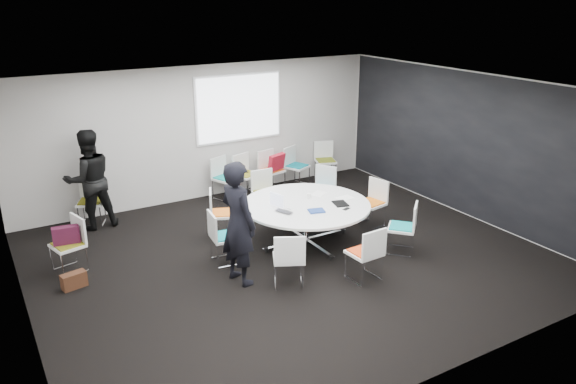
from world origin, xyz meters
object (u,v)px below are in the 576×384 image
person_main (238,223)px  maroon_bag (66,235)px  chair_ring_d (223,222)px  person_back (89,180)px  brown_bag (74,280)px  chair_spare_left (70,255)px  laptop (286,211)px  chair_back_a (225,186)px  chair_back_b (247,182)px  chair_ring_f (289,269)px  chair_back_e (325,168)px  chair_back_d (297,174)px  chair_ring_a (371,212)px  chair_ring_h (402,237)px  chair_ring_c (266,201)px  cup (309,196)px  chair_ring_b (322,197)px  chair_ring_g (364,263)px  chair_ring_e (225,247)px  chair_person_back (92,210)px  chair_back_c (272,178)px  conference_table (306,214)px

person_main → maroon_bag: person_main is taller
chair_ring_d → person_back: (-1.90, 1.65, 0.66)m
brown_bag → maroon_bag: bearing=84.7°
chair_spare_left → laptop: size_ratio=2.85×
chair_back_a → person_back: (-2.79, -0.18, 0.66)m
chair_back_b → maroon_bag: (-4.02, -1.79, 0.34)m
chair_back_b → chair_spare_left: 4.39m
chair_ring_f → chair_back_e: size_ratio=1.00×
chair_back_d → chair_back_e: 0.81m
chair_ring_a → chair_ring_h: 1.21m
chair_back_b → laptop: chair_back_b is taller
chair_ring_c → chair_ring_h: size_ratio=1.00×
chair_ring_c → cup: bearing=99.3°
maroon_bag → chair_ring_b: bearing=2.4°
chair_ring_h → maroon_bag: chair_ring_h is taller
chair_ring_h → brown_bag: chair_ring_h is taller
chair_back_b → chair_back_d: 1.25m
chair_ring_c → chair_back_d: 1.90m
chair_ring_b → cup: bearing=104.9°
maroon_bag → brown_bag: (-0.05, -0.59, -0.50)m
chair_ring_b → chair_back_a: bearing=9.6°
person_main → chair_ring_g: bearing=-131.3°
chair_ring_e → laptop: 1.16m
chair_ring_b → chair_ring_c: bearing=41.4°
chair_ring_e → chair_back_b: same height
brown_bag → chair_person_back: bearing=71.6°
chair_ring_a → maroon_bag: 5.35m
chair_ring_d → chair_back_c: size_ratio=1.00×
chair_ring_f → chair_back_c: 4.36m
chair_back_b → laptop: 3.03m
conference_table → chair_ring_d: 1.53m
chair_ring_f → chair_person_back: (-2.01, 3.95, 0.00)m
chair_ring_f → chair_ring_h: (2.23, 0.02, 0.00)m
chair_ring_g → person_main: size_ratio=0.46×
chair_back_c → chair_spare_left: bearing=8.2°
chair_ring_a → chair_ring_c: size_ratio=1.00×
chair_back_d → laptop: (-1.98, -2.89, 0.47)m
chair_back_a → chair_back_c: size_ratio=1.00×
chair_ring_c → chair_back_a: same height
laptop → chair_back_c: bearing=-47.9°
chair_ring_e → chair_person_back: 3.14m
chair_ring_d → chair_spare_left: bearing=-67.5°
chair_ring_d → chair_back_c: bearing=154.8°
chair_ring_f → chair_person_back: 4.43m
chair_ring_c → chair_ring_a: bearing=136.5°
chair_back_e → laptop: (-2.79, -2.92, 0.47)m
chair_back_b → brown_bag: (-4.08, -2.38, -0.16)m
chair_ring_f → brown_bag: bearing=177.6°
chair_back_b → conference_table: bearing=68.7°
chair_ring_b → maroon_bag: bearing=61.0°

